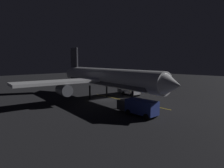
% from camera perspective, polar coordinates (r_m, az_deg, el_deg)
% --- Properties ---
extents(ground_plane, '(180.00, 180.00, 0.20)m').
position_cam_1_polar(ground_plane, '(40.13, -2.07, -4.88)').
color(ground_plane, black).
extents(apron_guide_stripe, '(1.76, 20.09, 0.01)m').
position_cam_1_polar(apron_guide_stripe, '(39.20, 4.55, -5.02)').
color(apron_guide_stripe, gold).
rests_on(apron_guide_stripe, ground_plane).
extents(airliner, '(35.17, 36.82, 11.57)m').
position_cam_1_polar(airliner, '(39.96, -2.60, 1.83)').
color(airliner, white).
rests_on(airliner, ground_plane).
extents(baggage_truck, '(2.61, 6.72, 2.41)m').
position_cam_1_polar(baggage_truck, '(28.71, 7.85, -6.85)').
color(baggage_truck, navy).
rests_on(baggage_truck, ground_plane).
extents(catering_truck, '(3.27, 6.45, 2.54)m').
position_cam_1_polar(catering_truck, '(45.54, 5.20, -1.72)').
color(catering_truck, silver).
rests_on(catering_truck, ground_plane).
extents(ground_crew_worker, '(0.40, 0.40, 1.74)m').
position_cam_1_polar(ground_crew_worker, '(28.47, 9.68, -7.78)').
color(ground_crew_worker, black).
rests_on(ground_crew_worker, ground_plane).
extents(traffic_cone_near_left, '(0.50, 0.50, 0.55)m').
position_cam_1_polar(traffic_cone_near_left, '(34.23, 9.16, -6.40)').
color(traffic_cone_near_left, '#EA590F').
rests_on(traffic_cone_near_left, ground_plane).
extents(traffic_cone_near_right, '(0.50, 0.50, 0.55)m').
position_cam_1_polar(traffic_cone_near_right, '(32.98, 10.56, -6.93)').
color(traffic_cone_near_right, '#EA590F').
rests_on(traffic_cone_near_right, ground_plane).
extents(traffic_cone_under_wing, '(0.50, 0.50, 0.55)m').
position_cam_1_polar(traffic_cone_under_wing, '(36.47, 3.36, -5.51)').
color(traffic_cone_under_wing, '#EA590F').
rests_on(traffic_cone_under_wing, ground_plane).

